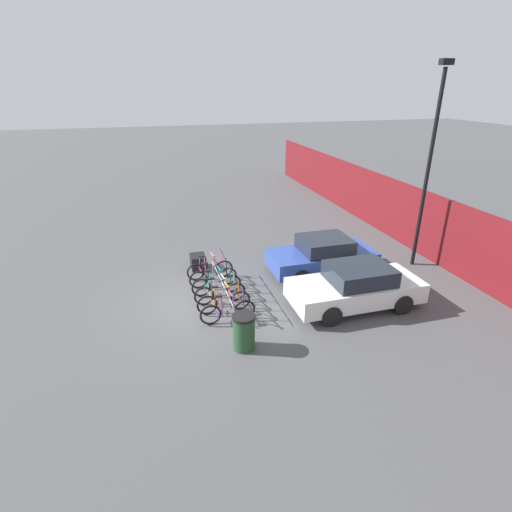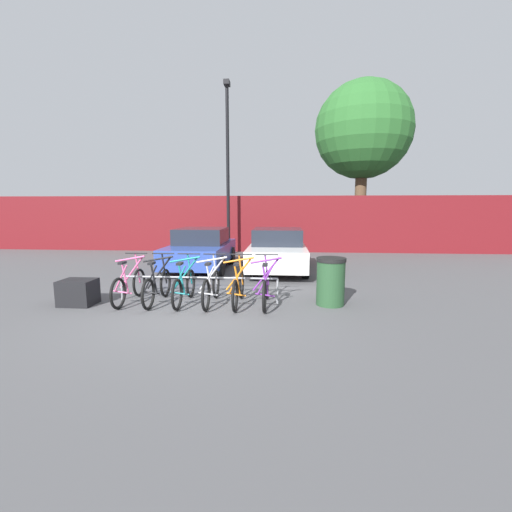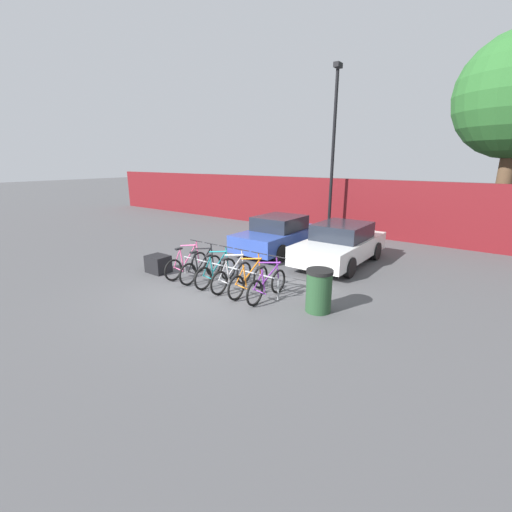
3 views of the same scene
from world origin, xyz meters
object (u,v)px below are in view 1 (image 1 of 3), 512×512
bike_rack (222,285)px  car_white (356,286)px  bicycle_pink (210,269)px  bicycle_teal (217,284)px  bicycle_silver (220,293)px  bicycle_purple (228,311)px  bicycle_black (213,277)px  bicycle_orange (224,301)px  cargo_crate (198,262)px  lamp_post (429,161)px  car_blue (322,256)px  trash_bin (244,332)px

bike_rack → car_white: 4.35m
bicycle_pink → bicycle_teal: 1.25m
bicycle_silver → car_white: bearing=70.6°
bicycle_purple → bicycle_black: bearing=-179.7°
bicycle_orange → car_white: bearing=81.5°
bicycle_teal → cargo_crate: bicycle_teal is taller
bicycle_orange → cargo_crate: (-3.45, -0.29, -0.10)m
car_white → lamp_post: (-2.25, 3.83, 3.37)m
bike_rack → car_white: bearing=67.0°
bicycle_pink → car_white: size_ratio=0.41×
bicycle_pink → bicycle_black: (0.64, 0.00, 0.00)m
bicycle_black → bike_rack: bearing=6.0°
bicycle_purple → lamp_post: 9.02m
bicycle_purple → car_blue: size_ratio=0.43×
bicycle_orange → lamp_post: size_ratio=0.23×
bicycle_silver → car_blue: car_blue is taller
bike_rack → car_blue: size_ratio=0.91×
bicycle_black → bicycle_silver: 1.21m
bicycle_teal → trash_bin: bearing=-1.2°
car_blue → cargo_crate: size_ratio=5.64×
car_blue → bicycle_silver: bearing=-73.8°
bicycle_pink → trash_bin: 4.43m
bicycle_teal → car_white: car_white is taller
bicycle_pink → car_white: car_white is taller
bicycle_pink → bicycle_black: 0.64m
bicycle_purple → lamp_post: (-2.07, 7.97, 3.68)m
bicycle_purple → bicycle_orange: bearing=-179.7°
bicycle_teal → lamp_post: size_ratio=0.23×
lamp_post → trash_bin: 9.27m
bicycle_orange → car_white: car_white is taller
bicycle_pink → cargo_crate: bicycle_pink is taller
bicycle_pink → car_blue: size_ratio=0.43×
car_white → trash_bin: bearing=-73.2°
trash_bin → cargo_crate: 5.46m
bicycle_orange → car_white: (0.77, 4.14, 0.31)m
bicycle_purple → lamp_post: bearing=104.8°
car_white → lamp_post: bearing=120.4°
bike_rack → cargo_crate: bearing=-170.1°
bicycle_orange → lamp_post: 8.90m
bicycle_purple → trash_bin: 1.41m
bicycle_teal → car_white: bearing=61.0°
bicycle_black → bicycle_teal: same height
bicycle_purple → trash_bin: size_ratio=1.66×
bike_rack → cargo_crate: 2.58m
bike_rack → bicycle_orange: 0.94m
bicycle_pink → bicycle_silver: (1.84, 0.00, 0.00)m
bicycle_purple → car_blue: car_blue is taller
bicycle_pink → bicycle_teal: size_ratio=1.00×
bicycle_pink → lamp_post: 8.83m
car_white → bicycle_orange: bearing=-100.6°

